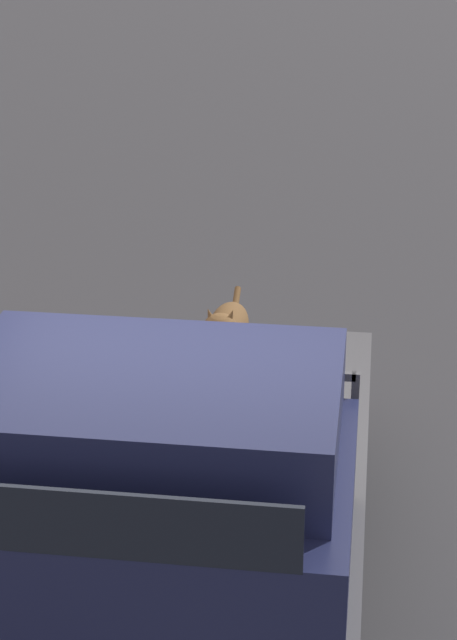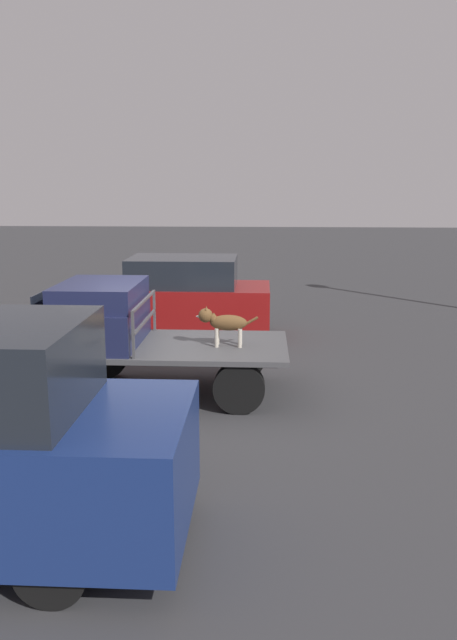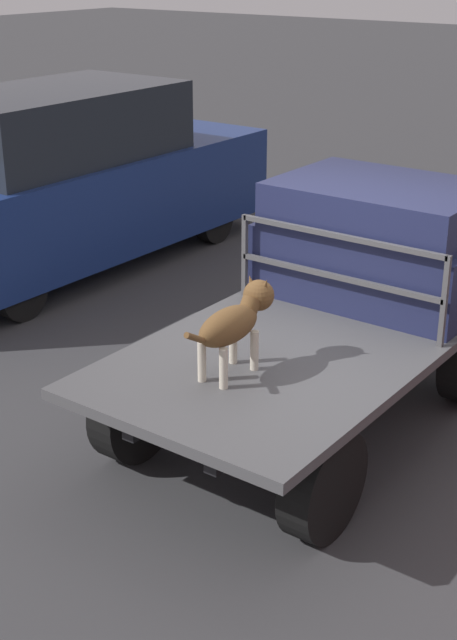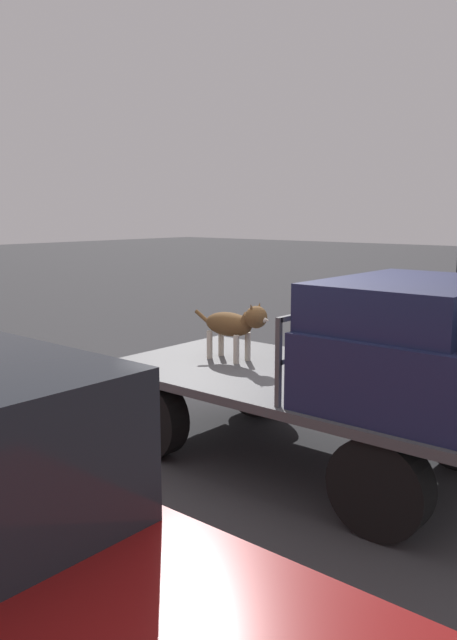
% 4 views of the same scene
% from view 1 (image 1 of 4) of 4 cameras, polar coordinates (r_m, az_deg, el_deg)
% --- Properties ---
extents(ground_plane, '(80.00, 80.00, 0.00)m').
position_cam_1_polar(ground_plane, '(6.39, -2.02, -13.66)').
color(ground_plane, '#38383A').
extents(flatbed_truck, '(3.84, 1.96, 0.82)m').
position_cam_1_polar(flatbed_truck, '(6.07, -2.09, -9.09)').
color(flatbed_truck, black).
rests_on(flatbed_truck, ground).
extents(truck_cab, '(1.46, 1.84, 0.97)m').
position_cam_1_polar(truck_cab, '(4.78, -4.50, -8.76)').
color(truck_cab, '#1E2347').
rests_on(truck_cab, flatbed_truck).
extents(truck_headboard, '(0.04, 1.84, 0.71)m').
position_cam_1_polar(truck_headboard, '(5.44, -2.81, -4.55)').
color(truck_headboard, '#4C4C4F').
rests_on(truck_headboard, flatbed_truck).
extents(dog, '(0.98, 0.25, 0.63)m').
position_cam_1_polar(dog, '(6.57, -0.12, -0.57)').
color(dog, beige).
rests_on(dog, flatbed_truck).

